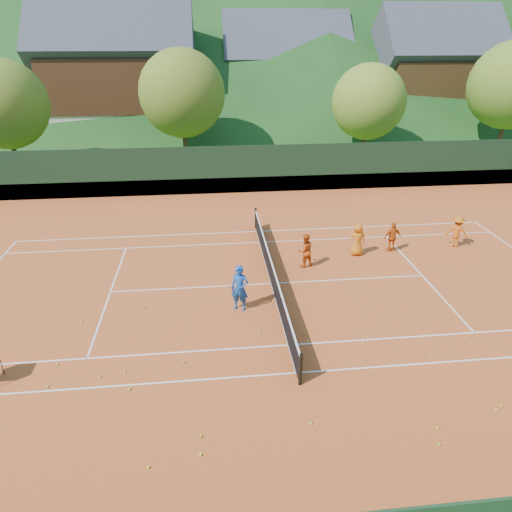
{
  "coord_description": "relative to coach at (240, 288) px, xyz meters",
  "views": [
    {
      "loc": [
        -2.36,
        -16.03,
        9.15
      ],
      "look_at": [
        -0.63,
        0.0,
        1.3
      ],
      "focal_mm": 32.0,
      "sensor_mm": 36.0,
      "label": 1
    }
  ],
  "objects": [
    {
      "name": "tennis_ball_23",
      "position": [
        -1.96,
        -2.88,
        -0.85
      ],
      "size": [
        0.07,
        0.07,
        0.07
      ],
      "primitive_type": "sphere",
      "color": "#C5F428",
      "rests_on": "clay_court"
    },
    {
      "name": "ground",
      "position": [
        1.42,
        1.78,
        -0.9
      ],
      "size": [
        400.0,
        400.0,
        0.0
      ],
      "primitive_type": "plane",
      "color": "#33571B",
      "rests_on": "ground"
    },
    {
      "name": "tennis_ball_15",
      "position": [
        4.41,
        -6.73,
        -0.85
      ],
      "size": [
        0.07,
        0.07,
        0.07
      ],
      "primitive_type": "sphere",
      "color": "#C5F428",
      "rests_on": "clay_court"
    },
    {
      "name": "tennis_ball_19",
      "position": [
        6.29,
        -0.86,
        -0.85
      ],
      "size": [
        0.07,
        0.07,
        0.07
      ],
      "primitive_type": "sphere",
      "color": "#C5F428",
      "rests_on": "clay_court"
    },
    {
      "name": "tennis_ball_2",
      "position": [
        2.05,
        -1.83,
        -0.85
      ],
      "size": [
        0.07,
        0.07,
        0.07
      ],
      "primitive_type": "sphere",
      "color": "#C5F428",
      "rests_on": "clay_court"
    },
    {
      "name": "chalet_mid",
      "position": [
        7.42,
        35.78,
        4.09
      ],
      "size": [
        12.65,
        8.82,
        11.45
      ],
      "color": "beige",
      "rests_on": "ground"
    },
    {
      "name": "tennis_ball_21",
      "position": [
        6.71,
        -5.66,
        -0.85
      ],
      "size": [
        0.07,
        0.07,
        0.07
      ],
      "primitive_type": "sphere",
      "color": "#C5F428",
      "rests_on": "clay_court"
    },
    {
      "name": "tennis_ball_8",
      "position": [
        7.36,
        -2.67,
        -0.85
      ],
      "size": [
        0.07,
        0.07,
        0.07
      ],
      "primitive_type": "sphere",
      "color": "#C5F428",
      "rests_on": "clay_court"
    },
    {
      "name": "court_lines",
      "position": [
        1.42,
        1.78,
        -0.88
      ],
      "size": [
        23.83,
        11.03,
        0.0
      ],
      "color": "white",
      "rests_on": "clay_court"
    },
    {
      "name": "tennis_ball_4",
      "position": [
        -1.44,
        -5.83,
        -0.85
      ],
      "size": [
        0.07,
        0.07,
        0.07
      ],
      "primitive_type": "sphere",
      "color": "#C5F428",
      "rests_on": "clay_court"
    },
    {
      "name": "tennis_ball_12",
      "position": [
        6.39,
        -1.82,
        -0.85
      ],
      "size": [
        0.07,
        0.07,
        0.07
      ],
      "primitive_type": "sphere",
      "color": "#C5F428",
      "rests_on": "clay_court"
    },
    {
      "name": "tree_c",
      "position": [
        11.42,
        20.78,
        3.64
      ],
      "size": [
        5.6,
        5.6,
        7.35
      ],
      "color": "#432A1A",
      "rests_on": "ground"
    },
    {
      "name": "tennis_ball_10",
      "position": [
        -5.82,
        -3.56,
        -0.85
      ],
      "size": [
        0.07,
        0.07,
        0.07
      ],
      "primitive_type": "sphere",
      "color": "#C5F428",
      "rests_on": "clay_court"
    },
    {
      "name": "tennis_ball_22",
      "position": [
        1.41,
        -5.73,
        -0.85
      ],
      "size": [
        0.07,
        0.07,
        0.07
      ],
      "primitive_type": "sphere",
      "color": "#C5F428",
      "rests_on": "clay_court"
    },
    {
      "name": "student_d",
      "position": [
        10.6,
        4.42,
        -0.12
      ],
      "size": [
        1.13,
        0.92,
        1.52
      ],
      "primitive_type": "imported",
      "rotation": [
        0.0,
        0.0,
        2.72
      ],
      "color": "#D16112",
      "rests_on": "clay_court"
    },
    {
      "name": "tennis_ball_18",
      "position": [
        0.54,
        -1.63,
        -0.85
      ],
      "size": [
        0.07,
        0.07,
        0.07
      ],
      "primitive_type": "sphere",
      "color": "#C5F428",
      "rests_on": "clay_court"
    },
    {
      "name": "tennis_net",
      "position": [
        1.42,
        1.78,
        -0.38
      ],
      "size": [
        0.1,
        12.07,
        1.1
      ],
      "color": "black",
      "rests_on": "clay_court"
    },
    {
      "name": "student_b",
      "position": [
        7.4,
        4.26,
        -0.17
      ],
      "size": [
        0.88,
        0.47,
        1.42
      ],
      "primitive_type": "imported",
      "rotation": [
        0.0,
        0.0,
        3.29
      ],
      "color": "#CF5612",
      "rests_on": "clay_court"
    },
    {
      "name": "perimeter_fence",
      "position": [
        1.42,
        1.78,
        0.37
      ],
      "size": [
        40.4,
        24.24,
        3.0
      ],
      "color": "black",
      "rests_on": "clay_court"
    },
    {
      "name": "tennis_ball_11",
      "position": [
        -1.44,
        -6.4,
        -0.85
      ],
      "size": [
        0.07,
        0.07,
        0.07
      ],
      "primitive_type": "sphere",
      "color": "#C5F428",
      "rests_on": "clay_court"
    },
    {
      "name": "tennis_ball_1",
      "position": [
        -5.62,
        -0.26,
        -0.85
      ],
      "size": [
        0.07,
        0.07,
        0.07
      ],
      "primitive_type": "sphere",
      "color": "#C5F428",
      "rests_on": "clay_court"
    },
    {
      "name": "tree_a",
      "position": [
        -14.58,
        19.78,
        3.97
      ],
      "size": [
        6.0,
        6.0,
        7.88
      ],
      "color": "#3D2518",
      "rests_on": "ground"
    },
    {
      "name": "chalet_right",
      "position": [
        21.42,
        31.78,
        4.36
      ],
      "size": [
        11.5,
        8.82,
        11.91
      ],
      "color": "beige",
      "rests_on": "ground"
    },
    {
      "name": "student_c",
      "position": [
        5.66,
        4.04,
        -0.12
      ],
      "size": [
        0.74,
        0.49,
        1.52
      ],
      "primitive_type": "imported",
      "rotation": [
        0.0,
        0.0,
        3.15
      ],
      "color": "orange",
      "rests_on": "clay_court"
    },
    {
      "name": "tree_b",
      "position": [
        -2.58,
        21.78,
        4.29
      ],
      "size": [
        6.4,
        6.4,
        8.4
      ],
      "color": "#3F2A19",
      "rests_on": "ground"
    },
    {
      "name": "tennis_ball_5",
      "position": [
        -5.81,
        -2.57,
        -0.85
      ],
      "size": [
        0.07,
        0.07,
        0.07
      ],
      "primitive_type": "sphere",
      "color": "#C5F428",
      "rests_on": "clay_court"
    },
    {
      "name": "tennis_ball_13",
      "position": [
        5.81,
        -3.38,
        -0.85
      ],
      "size": [
        0.07,
        0.07,
        0.07
      ],
      "primitive_type": "sphere",
      "color": "#C5F428",
      "rests_on": "clay_court"
    },
    {
      "name": "tennis_ball_17",
      "position": [
        -4.39,
        -3.28,
        -0.85
      ],
      "size": [
        0.07,
        0.07,
        0.07
      ],
      "primitive_type": "sphere",
      "color": "#C5F428",
      "rests_on": "clay_court"
    },
    {
      "name": "tennis_ball_16",
      "position": [
        6.48,
        -5.79,
        -0.85
      ],
      "size": [
        0.07,
        0.07,
        0.07
      ],
      "primitive_type": "sphere",
      "color": "#C5F428",
      "rests_on": "clay_court"
    },
    {
      "name": "clay_court",
      "position": [
        1.42,
        1.78,
        -0.89
      ],
      "size": [
        40.0,
        24.0,
        0.02
      ],
      "primitive_type": "cube",
      "color": "#B94B1E",
      "rests_on": "ground"
    },
    {
      "name": "tennis_ball_0",
      "position": [
        -2.65,
        -6.63,
        -0.85
      ],
      "size": [
        0.07,
        0.07,
        0.07
      ],
      "primitive_type": "sphere",
      "color": "#C5F428",
      "rests_on": "clay_court"
    },
    {
      "name": "tennis_ball_7",
      "position": [
        4.61,
        -6.22,
        -0.85
      ],
      "size": [
        0.07,
        0.07,
        0.07
      ],
      "primitive_type": "sphere",
      "color": "#C5F428",
      "rests_on": "clay_court"
    },
    {
      "name": "chalet_left",
      "position": [
        -8.58,
        31.78,
        4.75
      ],
      "size": [
        13.8,
        9.93,
        12.92
      ],
      "color": "beige",
      "rests_on": "ground"
    },
    {
      "name": "tennis_ball_9",
      "position": [
        -3.71,
        -3.13,
        -0.85
      ],
      "size": [
        0.07,
        0.07,
        0.07
      ],
      "primitive_type": "sphere",
      "color": "#C5F428",
      "rests_on": "clay_court"
    },
    {
      "name": "tennis_ball_25",
      "position": [
        3.87,
        -2.54,
        -0.85
      ],
      "size": [
        0.07,
        0.07,
        0.07
      ],
      "primitive_type": "sphere",
      "color": "#C5F428",
      "rests_on": "clay_court"
    },
    {
      "name": "tennis_ball_14",
      "position": [
        -3.55,
        0.43,
        -0.85
      ],
      "size": [
        0.07,
        0.07,
        0.07
      ],
      "primitive_type": "sphere",
      "color": "#C5F428",
      "rests_on": "clay_court"
    },
    {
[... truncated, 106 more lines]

